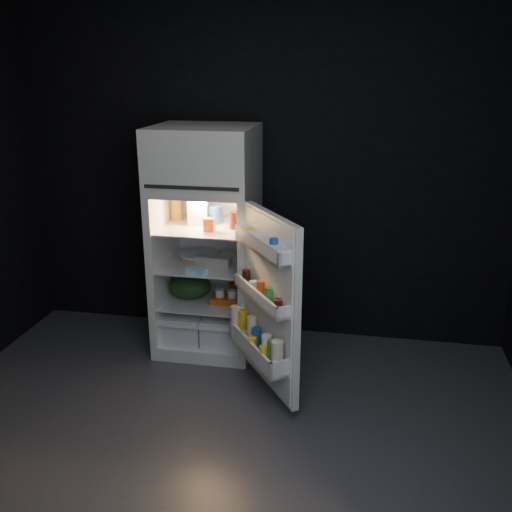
% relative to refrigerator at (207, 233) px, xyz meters
% --- Properties ---
extents(floor, '(4.00, 3.40, 0.00)m').
position_rel_refrigerator_xyz_m(floor, '(0.37, -1.32, -0.96)').
color(floor, '#48484D').
rests_on(floor, ground).
extents(wall_back, '(4.00, 0.00, 2.70)m').
position_rel_refrigerator_xyz_m(wall_back, '(0.37, 0.38, 0.39)').
color(wall_back, black).
rests_on(wall_back, ground).
extents(wall_front, '(4.00, 0.00, 2.70)m').
position_rel_refrigerator_xyz_m(wall_front, '(0.37, -3.02, 0.39)').
color(wall_front, black).
rests_on(wall_front, ground).
extents(refrigerator, '(0.76, 0.71, 1.78)m').
position_rel_refrigerator_xyz_m(refrigerator, '(0.00, 0.00, 0.00)').
color(refrigerator, white).
rests_on(refrigerator, ground).
extents(fridge_door, '(0.57, 0.70, 1.22)m').
position_rel_refrigerator_xyz_m(fridge_door, '(0.59, -0.69, -0.27)').
color(fridge_door, white).
rests_on(fridge_door, ground).
extents(milk_jug, '(0.18, 0.18, 0.24)m').
position_rel_refrigerator_xyz_m(milk_jug, '(-0.07, 0.00, 0.19)').
color(milk_jug, white).
rests_on(milk_jug, refrigerator).
extents(mayo_jar, '(0.13, 0.13, 0.14)m').
position_rel_refrigerator_xyz_m(mayo_jar, '(0.06, 0.05, 0.14)').
color(mayo_jar, '#1B4096').
rests_on(mayo_jar, refrigerator).
extents(jam_jar, '(0.11, 0.11, 0.13)m').
position_rel_refrigerator_xyz_m(jam_jar, '(0.24, -0.07, 0.14)').
color(jam_jar, black).
rests_on(jam_jar, refrigerator).
extents(amber_bottle, '(0.11, 0.11, 0.22)m').
position_rel_refrigerator_xyz_m(amber_bottle, '(-0.27, 0.09, 0.18)').
color(amber_bottle, '#B8841D').
rests_on(amber_bottle, refrigerator).
extents(small_carton, '(0.08, 0.06, 0.10)m').
position_rel_refrigerator_xyz_m(small_carton, '(0.07, -0.18, 0.12)').
color(small_carton, '#D94B19').
rests_on(small_carton, refrigerator).
extents(egg_carton, '(0.28, 0.12, 0.07)m').
position_rel_refrigerator_xyz_m(egg_carton, '(0.07, -0.09, -0.19)').
color(egg_carton, '#99948B').
rests_on(egg_carton, refrigerator).
extents(pie, '(0.38, 0.38, 0.04)m').
position_rel_refrigerator_xyz_m(pie, '(-0.08, 0.03, -0.21)').
color(pie, '#A97559').
rests_on(pie, refrigerator).
extents(flat_package, '(0.18, 0.13, 0.04)m').
position_rel_refrigerator_xyz_m(flat_package, '(-0.00, -0.29, -0.21)').
color(flat_package, '#9CD7F2').
rests_on(flat_package, refrigerator).
extents(wrapped_pkg, '(0.16, 0.15, 0.05)m').
position_rel_refrigerator_xyz_m(wrapped_pkg, '(0.17, 0.08, -0.20)').
color(wrapped_pkg, beige).
rests_on(wrapped_pkg, refrigerator).
extents(produce_bag, '(0.36, 0.31, 0.20)m').
position_rel_refrigerator_xyz_m(produce_bag, '(-0.14, -0.06, -0.43)').
color(produce_bag, '#193815').
rests_on(produce_bag, refrigerator).
extents(yogurt_tray, '(0.26, 0.16, 0.05)m').
position_rel_refrigerator_xyz_m(yogurt_tray, '(0.18, -0.11, -0.50)').
color(yogurt_tray, '#C24B10').
rests_on(yogurt_tray, refrigerator).
extents(small_can_red, '(0.08, 0.08, 0.09)m').
position_rel_refrigerator_xyz_m(small_can_red, '(0.18, 0.09, -0.48)').
color(small_can_red, '#C24B10').
rests_on(small_can_red, refrigerator).
extents(small_can_silver, '(0.07, 0.07, 0.09)m').
position_rel_refrigerator_xyz_m(small_can_silver, '(0.20, 0.12, -0.48)').
color(small_can_silver, silver).
rests_on(small_can_silver, refrigerator).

